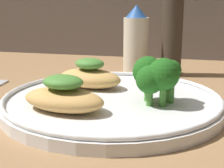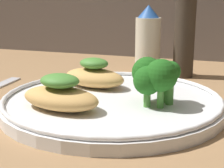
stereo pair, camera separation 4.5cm
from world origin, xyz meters
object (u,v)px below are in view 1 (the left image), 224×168
at_px(plate, 112,101).
at_px(broccoli_bunch, 157,75).
at_px(pepper_grinder, 172,33).
at_px(sauce_bottle, 136,41).

distance_m(plate, broccoli_bunch, 0.07).
xyz_separation_m(plate, pepper_grinder, (0.06, 0.22, 0.07)).
bearing_deg(broccoli_bunch, plate, 172.51).
relative_size(sauce_bottle, pepper_grinder, 0.75).
xyz_separation_m(plate, sauce_bottle, (-0.01, 0.22, 0.05)).
distance_m(broccoli_bunch, sauce_bottle, 0.24).
distance_m(broccoli_bunch, pepper_grinder, 0.23).
bearing_deg(pepper_grinder, plate, -105.54).
bearing_deg(plate, broccoli_bunch, -7.49).
xyz_separation_m(broccoli_bunch, sauce_bottle, (-0.07, 0.23, 0.01)).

